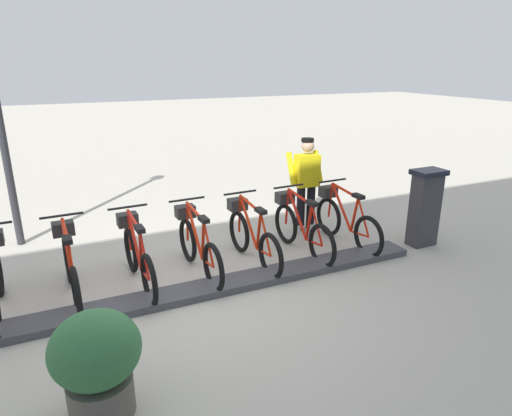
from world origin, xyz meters
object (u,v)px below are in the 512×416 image
object	(u,v)px
bike_docked_2	(252,235)
worker_near_rack	(306,181)
planter_bush	(97,360)
bike_docked_1	(300,227)
payment_kiosk	(425,206)
bike_docked_5	(70,267)
bike_docked_0	(345,219)
bike_docked_4	(138,255)
bike_docked_3	(198,245)

from	to	relation	value
bike_docked_2	worker_near_rack	world-z (taller)	worker_near_rack
worker_near_rack	planter_bush	bearing A→B (deg)	128.69
bike_docked_1	worker_near_rack	size ratio (longest dim) A/B	1.04
payment_kiosk	bike_docked_5	size ratio (longest dim) A/B	0.74
bike_docked_0	bike_docked_4	xyz separation A→B (m)	(0.00, 3.39, 0.00)
bike_docked_1	bike_docked_4	distance (m)	2.55
bike_docked_2	bike_docked_0	bearing A→B (deg)	-90.00
bike_docked_0	planter_bush	bearing A→B (deg)	118.65
bike_docked_3	bike_docked_4	bearing A→B (deg)	90.00
bike_docked_1	bike_docked_2	world-z (taller)	same
payment_kiosk	bike_docked_5	xyz separation A→B (m)	(0.57, 5.39, -0.24)
bike_docked_0	worker_near_rack	bearing A→B (deg)	15.26
bike_docked_3	bike_docked_5	world-z (taller)	same
bike_docked_2	bike_docked_5	world-z (taller)	same
bike_docked_1	bike_docked_5	xyz separation A→B (m)	(0.00, 3.39, 0.00)
bike_docked_5	planter_bush	xyz separation A→B (m)	(-2.27, -0.09, 0.11)
bike_docked_2	payment_kiosk	bearing A→B (deg)	-101.35
bike_docked_1	planter_bush	size ratio (longest dim) A/B	1.77
bike_docked_3	bike_docked_5	bearing A→B (deg)	90.00
bike_docked_3	bike_docked_4	world-z (taller)	same
bike_docked_0	bike_docked_1	size ratio (longest dim) A/B	1.00
bike_docked_4	bike_docked_5	bearing A→B (deg)	90.00
bike_docked_5	bike_docked_3	bearing A→B (deg)	-90.00
bike_docked_0	bike_docked_3	distance (m)	2.55
payment_kiosk	worker_near_rack	world-z (taller)	worker_near_rack
bike_docked_5	planter_bush	distance (m)	2.27
bike_docked_1	bike_docked_3	world-z (taller)	same
bike_docked_3	planter_bush	distance (m)	2.79
planter_bush	payment_kiosk	bearing A→B (deg)	-72.25
payment_kiosk	planter_bush	distance (m)	5.57
bike_docked_3	worker_near_rack	distance (m)	2.51
payment_kiosk	bike_docked_1	xyz separation A→B (m)	(0.57, 2.00, -0.24)
bike_docked_0	bike_docked_2	xyz separation A→B (m)	(0.00, 1.70, 0.00)
bike_docked_2	planter_bush	bearing A→B (deg)	132.72
bike_docked_0	planter_bush	size ratio (longest dim) A/B	1.77
bike_docked_4	planter_bush	size ratio (longest dim) A/B	1.77
payment_kiosk	bike_docked_0	bearing A→B (deg)	63.59
payment_kiosk	bike_docked_3	bearing A→B (deg)	81.21
bike_docked_0	bike_docked_1	xyz separation A→B (m)	(0.00, 0.85, 0.00)
bike_docked_4	bike_docked_2	bearing A→B (deg)	-90.00
bike_docked_0	planter_bush	world-z (taller)	bike_docked_0
bike_docked_3	payment_kiosk	bearing A→B (deg)	-98.79
bike_docked_1	bike_docked_2	bearing A→B (deg)	90.00
payment_kiosk	bike_docked_1	size ratio (longest dim) A/B	0.74
bike_docked_2	bike_docked_5	distance (m)	2.55
bike_docked_4	bike_docked_1	bearing A→B (deg)	-90.00
bike_docked_2	planter_bush	distance (m)	3.35
bike_docked_3	worker_near_rack	bearing A→B (deg)	-69.39
bike_docked_2	bike_docked_5	bearing A→B (deg)	90.00
bike_docked_1	bike_docked_3	size ratio (longest dim) A/B	1.00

